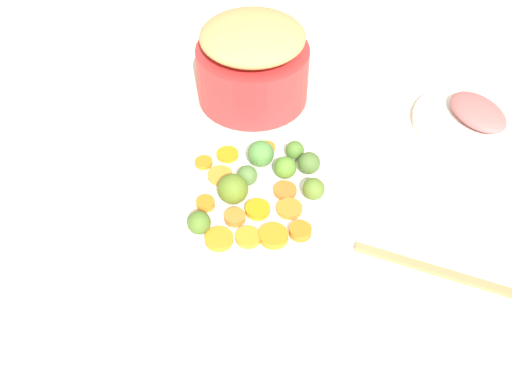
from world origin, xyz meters
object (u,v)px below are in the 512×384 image
at_px(serving_bowl_carrots, 256,219).
at_px(metal_pot, 253,74).
at_px(ham_plate, 473,123).
at_px(wooden_spoon, 494,288).

distance_m(serving_bowl_carrots, metal_pot, 0.36).
bearing_deg(serving_bowl_carrots, ham_plate, 31.05).
relative_size(serving_bowl_carrots, ham_plate, 1.15).
relative_size(wooden_spoon, ham_plate, 1.27).
distance_m(metal_pot, wooden_spoon, 0.57).
bearing_deg(ham_plate, metal_pot, 164.92).
relative_size(metal_pot, wooden_spoon, 0.75).
xyz_separation_m(serving_bowl_carrots, metal_pot, (0.01, 0.36, 0.01)).
bearing_deg(metal_pot, ham_plate, -15.08).
xyz_separation_m(serving_bowl_carrots, wooden_spoon, (0.34, -0.11, -0.04)).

